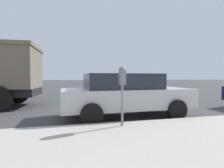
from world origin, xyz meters
TOP-DOWN VIEW (x-y plane):
  - ground_plane at (0.00, 0.00)m, footprint 220.00×220.00m
  - parking_meter at (-2.60, 0.39)m, footprint 0.21×0.19m
  - car_silver at (-1.05, -0.20)m, footprint 2.13×4.46m

SIDE VIEW (x-z plane):
  - ground_plane at x=0.00m, z-range 0.00..0.00m
  - car_silver at x=-1.05m, z-range 0.04..1.52m
  - parking_meter at x=-2.60m, z-range 0.52..2.03m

